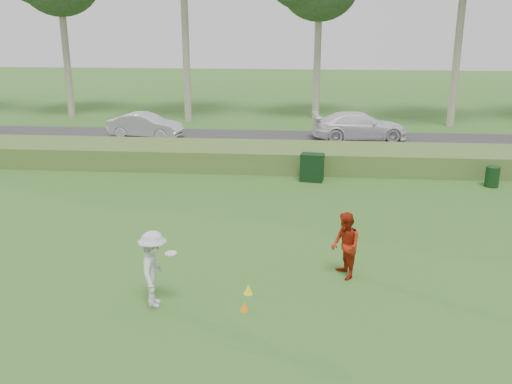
# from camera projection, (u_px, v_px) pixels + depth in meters

# --- Properties ---
(ground) EXTENTS (120.00, 120.00, 0.00)m
(ground) POSITION_uv_depth(u_px,v_px,m) (241.00, 294.00, 13.55)
(ground) COLOR #2D5F1F
(ground) RESTS_ON ground
(reed_strip) EXTENTS (80.00, 3.00, 0.90)m
(reed_strip) POSITION_uv_depth(u_px,v_px,m) (272.00, 157.00, 24.84)
(reed_strip) COLOR #446528
(reed_strip) RESTS_ON ground
(park_road) EXTENTS (80.00, 6.00, 0.06)m
(park_road) POSITION_uv_depth(u_px,v_px,m) (278.00, 142.00, 29.72)
(park_road) COLOR #2D2D2D
(park_road) RESTS_ON ground
(player_white) EXTENTS (0.92, 1.21, 1.78)m
(player_white) POSITION_uv_depth(u_px,v_px,m) (154.00, 269.00, 12.78)
(player_white) COLOR silver
(player_white) RESTS_ON ground
(player_red) EXTENTS (0.87, 0.98, 1.69)m
(player_red) POSITION_uv_depth(u_px,v_px,m) (345.00, 246.00, 14.18)
(player_red) COLOR #A0210D
(player_red) RESTS_ON ground
(cone_orange) EXTENTS (0.20, 0.20, 0.22)m
(cone_orange) POSITION_uv_depth(u_px,v_px,m) (244.00, 306.00, 12.74)
(cone_orange) COLOR orange
(cone_orange) RESTS_ON ground
(cone_yellow) EXTENTS (0.22, 0.22, 0.25)m
(cone_yellow) POSITION_uv_depth(u_px,v_px,m) (248.00, 289.00, 13.50)
(cone_yellow) COLOR yellow
(cone_yellow) RESTS_ON ground
(utility_cabinet) EXTENTS (0.97, 0.70, 1.12)m
(utility_cabinet) POSITION_uv_depth(u_px,v_px,m) (312.00, 167.00, 22.65)
(utility_cabinet) COLOR black
(utility_cabinet) RESTS_ON ground
(trash_bin) EXTENTS (0.65, 0.65, 0.80)m
(trash_bin) POSITION_uv_depth(u_px,v_px,m) (492.00, 177.00, 21.94)
(trash_bin) COLOR black
(trash_bin) RESTS_ON ground
(car_mid) EXTENTS (4.12, 2.00, 1.30)m
(car_mid) POSITION_uv_depth(u_px,v_px,m) (146.00, 125.00, 30.52)
(car_mid) COLOR silver
(car_mid) RESTS_ON park_road
(car_right) EXTENTS (5.17, 2.65, 1.43)m
(car_right) POSITION_uv_depth(u_px,v_px,m) (360.00, 126.00, 29.99)
(car_right) COLOR white
(car_right) RESTS_ON park_road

